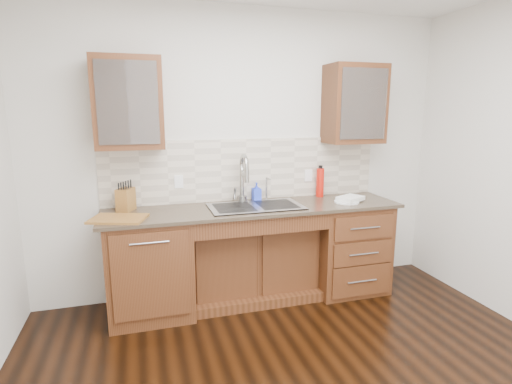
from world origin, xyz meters
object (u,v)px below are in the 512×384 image
object	(u,v)px
plate	(347,202)
cutting_board	(118,219)
water_bottle	(320,183)
knife_block	(126,200)
soap_bottle	(257,191)

from	to	relation	value
plate	cutting_board	bearing A→B (deg)	-179.01
water_bottle	plate	world-z (taller)	water_bottle
knife_block	cutting_board	bearing A→B (deg)	-76.49
plate	knife_block	distance (m)	2.02
plate	soap_bottle	bearing A→B (deg)	157.29
cutting_board	knife_block	bearing A→B (deg)	79.37
water_bottle	cutting_board	size ratio (longest dim) A/B	0.68
cutting_board	soap_bottle	bearing A→B (deg)	16.28
knife_block	cutting_board	distance (m)	0.32
water_bottle	knife_block	distance (m)	1.87
soap_bottle	knife_block	bearing A→B (deg)	-179.36
soap_bottle	knife_block	size ratio (longest dim) A/B	0.88
soap_bottle	plate	bearing A→B (deg)	-25.43
plate	water_bottle	bearing A→B (deg)	112.59
soap_bottle	plate	distance (m)	0.87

